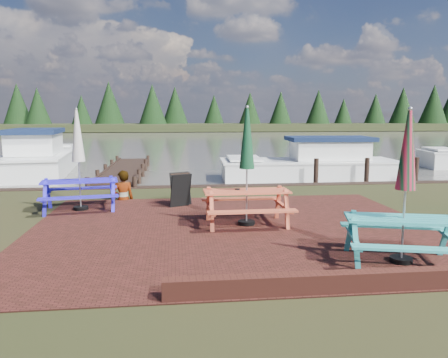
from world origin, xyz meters
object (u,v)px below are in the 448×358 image
boat_jetty (39,159)px  person (122,171)px  picnic_table_teal (404,211)px  picnic_table_red (247,185)px  chalkboard (181,189)px  picnic_table_blue (79,176)px  jetty (125,170)px  boat_near (312,166)px

boat_jetty → person: (4.72, -8.06, 0.39)m
picnic_table_teal → picnic_table_red: picnic_table_red is taller
picnic_table_teal → chalkboard: bearing=140.7°
picnic_table_teal → picnic_table_blue: picnic_table_blue is taller
picnic_table_red → picnic_table_blue: bearing=152.5°
picnic_table_red → person: bearing=132.5°
jetty → person: 6.64m
picnic_table_blue → jetty: picnic_table_blue is taller
picnic_table_teal → picnic_table_blue: bearing=157.0°
boat_jetty → boat_near: bearing=-22.1°
chalkboard → jetty: (-2.36, 7.67, -0.37)m
picnic_table_red → picnic_table_blue: (-4.12, 2.08, -0.01)m
picnic_table_blue → chalkboard: bearing=-5.3°
boat_near → person: bearing=125.3°
person → chalkboard: bearing=127.3°
picnic_table_blue → boat_near: (8.26, 5.96, -0.54)m
jetty → boat_jetty: 4.35m
picnic_table_teal → boat_jetty: bearing=140.3°
boat_jetty → person: 9.35m
boat_jetty → picnic_table_teal: bearing=-61.2°
chalkboard → jetty: 8.03m
chalkboard → boat_near: (5.61, 5.78, -0.09)m
boat_near → person: person is taller
picnic_table_red → boat_near: size_ratio=0.36×
chalkboard → person: 2.06m
boat_jetty → boat_near: size_ratio=1.10×
jetty → boat_jetty: boat_jetty is taller
chalkboard → jetty: chalkboard is taller
picnic_table_blue → chalkboard: 2.70m
jetty → boat_near: (7.96, -1.89, 0.28)m
picnic_table_blue → boat_jetty: picnic_table_blue is taller
picnic_table_red → boat_jetty: picnic_table_red is taller
picnic_table_red → boat_near: bearing=62.1°
jetty → picnic_table_red: bearing=-68.9°
picnic_table_teal → jetty: 14.16m
picnic_table_red → picnic_table_teal: bearing=-53.0°
picnic_table_blue → jetty: bearing=78.7°
picnic_table_red → person: (-3.16, 3.37, -0.06)m
boat_jetty → picnic_table_blue: bearing=-74.5°
chalkboard → picnic_table_blue: bearing=158.4°
jetty → person: size_ratio=5.17×
picnic_table_red → picnic_table_blue: picnic_table_red is taller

